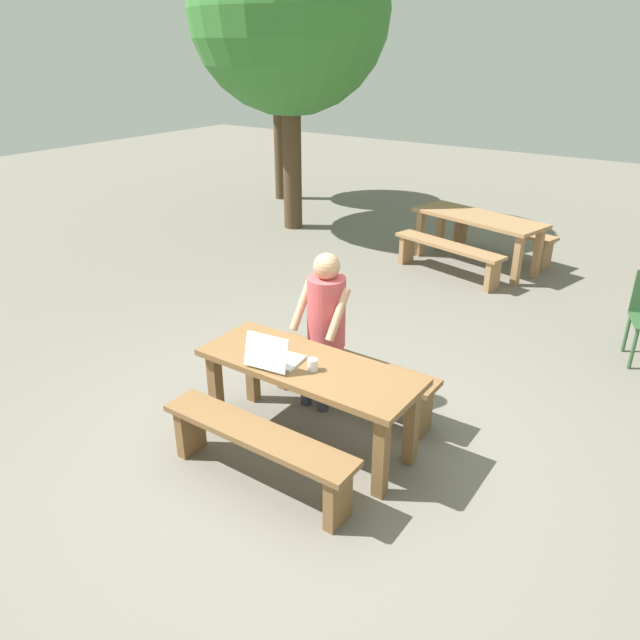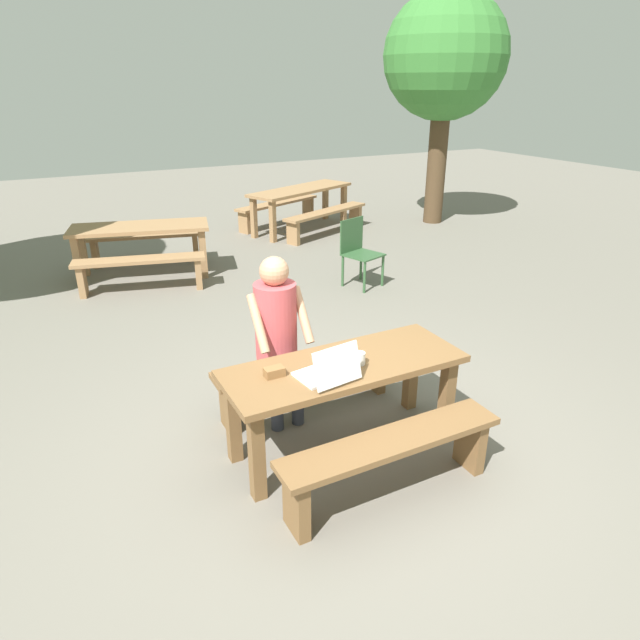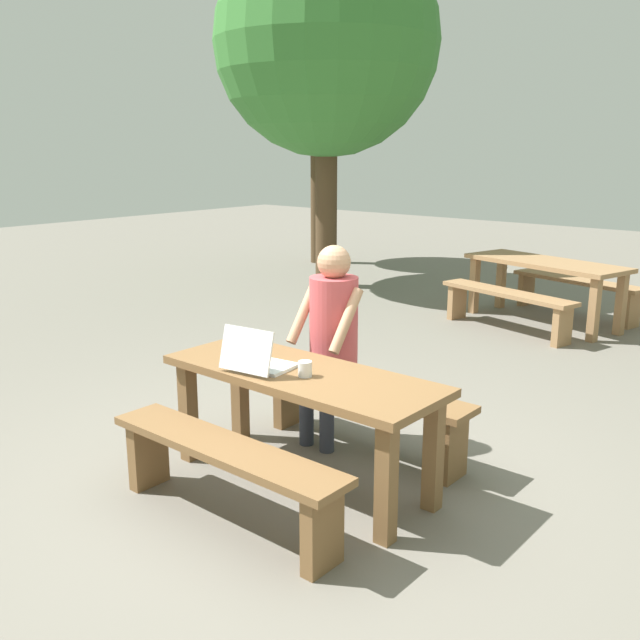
{
  "view_description": "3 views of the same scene",
  "coord_description": "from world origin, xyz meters",
  "px_view_note": "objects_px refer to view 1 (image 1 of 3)",
  "views": [
    {
      "loc": [
        2.35,
        -3.23,
        2.91
      ],
      "look_at": [
        -0.07,
        0.25,
        0.96
      ],
      "focal_mm": 33.79,
      "sensor_mm": 36.0,
      "label": 1
    },
    {
      "loc": [
        -1.77,
        -3.03,
        2.56
      ],
      "look_at": [
        -0.07,
        0.25,
        0.96
      ],
      "focal_mm": 31.19,
      "sensor_mm": 36.0,
      "label": 2
    },
    {
      "loc": [
        2.62,
        -2.94,
        1.99
      ],
      "look_at": [
        -0.07,
        0.25,
        0.96
      ],
      "focal_mm": 39.45,
      "sensor_mm": 36.0,
      "label": 3
    }
  ],
  "objects_px": {
    "picnic_table_mid": "(478,224)",
    "coffee_mug": "(313,365)",
    "picnic_table_front": "(308,377)",
    "laptop": "(273,356)",
    "person_seated": "(324,318)",
    "tree_rear": "(277,50)",
    "tree_left": "(289,11)",
    "small_pouch": "(260,340)"
  },
  "relations": [
    {
      "from": "picnic_table_mid",
      "to": "coffee_mug",
      "type": "bearing_deg",
      "value": -68.78
    },
    {
      "from": "small_pouch",
      "to": "laptop",
      "type": "bearing_deg",
      "value": -34.27
    },
    {
      "from": "picnic_table_front",
      "to": "small_pouch",
      "type": "xyz_separation_m",
      "value": [
        -0.52,
        0.05,
        0.15
      ]
    },
    {
      "from": "laptop",
      "to": "picnic_table_mid",
      "type": "xyz_separation_m",
      "value": [
        -0.3,
        4.93,
        -0.16
      ]
    },
    {
      "from": "small_pouch",
      "to": "picnic_table_mid",
      "type": "relative_size",
      "value": 0.07
    },
    {
      "from": "tree_rear",
      "to": "person_seated",
      "type": "bearing_deg",
      "value": -49.1
    },
    {
      "from": "coffee_mug",
      "to": "picnic_table_mid",
      "type": "relative_size",
      "value": 0.05
    },
    {
      "from": "small_pouch",
      "to": "coffee_mug",
      "type": "bearing_deg",
      "value": -11.02
    },
    {
      "from": "person_seated",
      "to": "coffee_mug",
      "type": "bearing_deg",
      "value": -62.37
    },
    {
      "from": "picnic_table_front",
      "to": "tree_left",
      "type": "height_order",
      "value": "tree_left"
    },
    {
      "from": "small_pouch",
      "to": "tree_rear",
      "type": "relative_size",
      "value": 0.04
    },
    {
      "from": "picnic_table_front",
      "to": "person_seated",
      "type": "xyz_separation_m",
      "value": [
        -0.26,
        0.59,
        0.21
      ]
    },
    {
      "from": "small_pouch",
      "to": "tree_rear",
      "type": "height_order",
      "value": "tree_rear"
    },
    {
      "from": "laptop",
      "to": "small_pouch",
      "type": "xyz_separation_m",
      "value": [
        -0.31,
        0.21,
        -0.03
      ]
    },
    {
      "from": "picnic_table_front",
      "to": "coffee_mug",
      "type": "height_order",
      "value": "coffee_mug"
    },
    {
      "from": "coffee_mug",
      "to": "picnic_table_front",
      "type": "bearing_deg",
      "value": 143.24
    },
    {
      "from": "picnic_table_front",
      "to": "small_pouch",
      "type": "distance_m",
      "value": 0.54
    },
    {
      "from": "picnic_table_mid",
      "to": "tree_rear",
      "type": "xyz_separation_m",
      "value": [
        -4.85,
        1.71,
        2.18
      ]
    },
    {
      "from": "tree_rear",
      "to": "laptop",
      "type": "bearing_deg",
      "value": -52.2
    },
    {
      "from": "coffee_mug",
      "to": "person_seated",
      "type": "bearing_deg",
      "value": 117.63
    },
    {
      "from": "picnic_table_front",
      "to": "tree_rear",
      "type": "xyz_separation_m",
      "value": [
        -5.36,
        6.48,
        2.2
      ]
    },
    {
      "from": "coffee_mug",
      "to": "picnic_table_mid",
      "type": "bearing_deg",
      "value": 97.0
    },
    {
      "from": "laptop",
      "to": "person_seated",
      "type": "height_order",
      "value": "person_seated"
    },
    {
      "from": "small_pouch",
      "to": "tree_left",
      "type": "distance_m",
      "value": 6.44
    },
    {
      "from": "small_pouch",
      "to": "tree_rear",
      "type": "xyz_separation_m",
      "value": [
        -4.84,
        6.42,
        2.05
      ]
    },
    {
      "from": "small_pouch",
      "to": "picnic_table_mid",
      "type": "bearing_deg",
      "value": 89.89
    },
    {
      "from": "laptop",
      "to": "tree_rear",
      "type": "bearing_deg",
      "value": -59.58
    },
    {
      "from": "picnic_table_front",
      "to": "laptop",
      "type": "relative_size",
      "value": 4.45
    },
    {
      "from": "tree_rear",
      "to": "picnic_table_front",
      "type": "bearing_deg",
      "value": -50.42
    },
    {
      "from": "coffee_mug",
      "to": "tree_left",
      "type": "xyz_separation_m",
      "value": [
        -3.94,
        4.96,
        2.6
      ]
    },
    {
      "from": "picnic_table_mid",
      "to": "tree_left",
      "type": "xyz_separation_m",
      "value": [
        -3.35,
        0.13,
        2.75
      ]
    },
    {
      "from": "picnic_table_front",
      "to": "person_seated",
      "type": "bearing_deg",
      "value": 113.54
    },
    {
      "from": "laptop",
      "to": "person_seated",
      "type": "relative_size",
      "value": 0.29
    },
    {
      "from": "picnic_table_front",
      "to": "picnic_table_mid",
      "type": "xyz_separation_m",
      "value": [
        -0.51,
        4.77,
        0.02
      ]
    },
    {
      "from": "picnic_table_front",
      "to": "picnic_table_mid",
      "type": "bearing_deg",
      "value": 96.08
    },
    {
      "from": "picnic_table_mid",
      "to": "tree_rear",
      "type": "relative_size",
      "value": 0.52
    },
    {
      "from": "small_pouch",
      "to": "person_seated",
      "type": "relative_size",
      "value": 0.1
    },
    {
      "from": "picnic_table_front",
      "to": "small_pouch",
      "type": "height_order",
      "value": "small_pouch"
    },
    {
      "from": "picnic_table_front",
      "to": "tree_rear",
      "type": "bearing_deg",
      "value": 129.58
    },
    {
      "from": "tree_left",
      "to": "tree_rear",
      "type": "height_order",
      "value": "tree_left"
    },
    {
      "from": "picnic_table_front",
      "to": "picnic_table_mid",
      "type": "height_order",
      "value": "picnic_table_mid"
    },
    {
      "from": "laptop",
      "to": "coffee_mug",
      "type": "height_order",
      "value": "laptop"
    }
  ]
}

